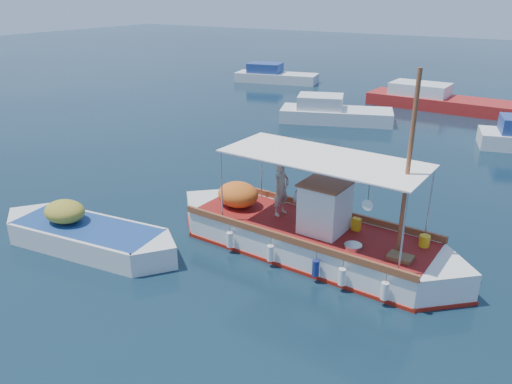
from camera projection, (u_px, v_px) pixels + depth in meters
The scene contains 6 objects.
ground at pixel (293, 252), 15.45m from camera, with size 160.00×160.00×0.00m, color black.
fishing_caique at pixel (307, 236), 15.26m from camera, with size 9.87×3.14×6.03m.
dinghy at pixel (86, 237), 15.64m from camera, with size 6.60×2.40×1.62m.
bg_boat_nw at pixel (333, 114), 30.44m from camera, with size 7.10×4.53×1.80m.
bg_boat_n at pixel (435, 101), 33.92m from camera, with size 9.62×3.25×1.80m.
bg_boat_far_w at pixel (274, 77), 43.42m from camera, with size 7.37×3.77×1.80m.
Camera 1 is at (6.09, -12.22, 7.55)m, focal length 35.00 mm.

